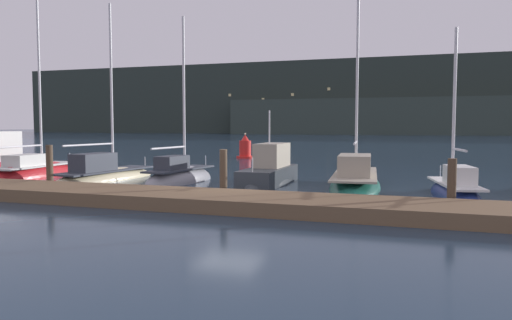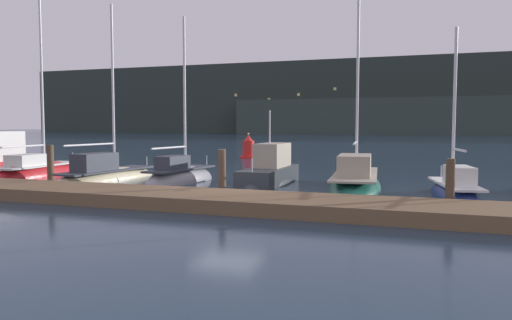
# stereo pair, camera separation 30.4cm
# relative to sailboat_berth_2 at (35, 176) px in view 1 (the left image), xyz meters

# --- Properties ---
(ground_plane) EXTENTS (400.00, 400.00, 0.00)m
(ground_plane) POSITION_rel_sailboat_berth_2_xyz_m (11.99, -3.22, -0.11)
(ground_plane) COLOR #1E3347
(dock) EXTENTS (39.29, 2.80, 0.45)m
(dock) POSITION_rel_sailboat_berth_2_xyz_m (11.99, -5.37, 0.11)
(dock) COLOR brown
(dock) RESTS_ON ground
(mooring_pile_1) EXTENTS (0.28, 0.28, 1.90)m
(mooring_pile_1) POSITION_rel_sailboat_berth_2_xyz_m (4.18, -3.72, 0.84)
(mooring_pile_1) COLOR #4C3D2D
(mooring_pile_1) RESTS_ON ground
(mooring_pile_2) EXTENTS (0.28, 0.28, 1.85)m
(mooring_pile_2) POSITION_rel_sailboat_berth_2_xyz_m (11.99, -3.72, 0.81)
(mooring_pile_2) COLOR #4C3D2D
(mooring_pile_2) RESTS_ON ground
(mooring_pile_3) EXTENTS (0.28, 0.28, 1.68)m
(mooring_pile_3) POSITION_rel_sailboat_berth_2_xyz_m (19.79, -3.72, 0.73)
(mooring_pile_3) COLOR #4C3D2D
(mooring_pile_3) RESTS_ON ground
(sailboat_berth_2) EXTENTS (2.26, 6.43, 10.64)m
(sailboat_berth_2) POSITION_rel_sailboat_berth_2_xyz_m (0.00, 0.00, 0.00)
(sailboat_berth_2) COLOR red
(sailboat_berth_2) RESTS_ON ground
(sailboat_berth_3) EXTENTS (2.59, 6.92, 9.28)m
(sailboat_berth_3) POSITION_rel_sailboat_berth_2_xyz_m (4.07, 0.16, 0.05)
(sailboat_berth_3) COLOR beige
(sailboat_berth_3) RESTS_ON ground
(sailboat_berth_4) EXTENTS (2.02, 5.30, 8.58)m
(sailboat_berth_4) POSITION_rel_sailboat_berth_2_xyz_m (8.08, 0.35, 0.01)
(sailboat_berth_4) COLOR gray
(sailboat_berth_4) RESTS_ON ground
(motorboat_berth_5) EXTENTS (1.70, 5.43, 4.04)m
(motorboat_berth_5) POSITION_rel_sailboat_berth_2_xyz_m (12.21, 1.26, 0.20)
(motorboat_berth_5) COLOR #2D3338
(motorboat_berth_5) RESTS_ON ground
(sailboat_berth_6) EXTENTS (2.90, 8.06, 12.17)m
(sailboat_berth_6) POSITION_rel_sailboat_berth_2_xyz_m (16.13, 1.24, 0.07)
(sailboat_berth_6) COLOR #195647
(sailboat_berth_6) RESTS_ON ground
(sailboat_berth_7) EXTENTS (2.33, 5.35, 7.00)m
(sailboat_berth_7) POSITION_rel_sailboat_berth_2_xyz_m (20.09, -0.44, 0.03)
(sailboat_berth_7) COLOR navy
(sailboat_berth_7) RESTS_ON ground
(channel_buoy) EXTENTS (1.44, 1.44, 2.06)m
(channel_buoy) POSITION_rel_sailboat_berth_2_xyz_m (5.14, 17.62, 0.67)
(channel_buoy) COLOR red
(channel_buoy) RESTS_ON ground
(hillside_backdrop) EXTENTS (240.00, 23.00, 20.78)m
(hillside_backdrop) POSITION_rel_sailboat_berth_2_xyz_m (16.00, 124.11, 9.45)
(hillside_backdrop) COLOR #28332D
(hillside_backdrop) RESTS_ON ground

